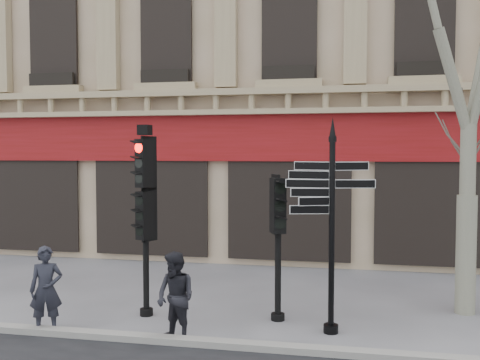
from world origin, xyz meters
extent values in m
plane|color=#5D5D62|center=(0.00, 0.00, 0.00)|extent=(80.00, 80.00, 0.00)
cube|color=gray|center=(0.00, -1.40, 0.06)|extent=(80.00, 0.25, 0.12)
cube|color=tan|center=(0.00, 12.50, 9.00)|extent=(28.00, 15.00, 18.00)
cube|color=maroon|center=(0.00, 4.88, 3.60)|extent=(28.00, 0.25, 1.30)
cube|color=#958261|center=(0.00, 4.65, 4.57)|extent=(28.00, 0.35, 0.74)
cylinder|color=black|center=(1.31, -0.33, 1.69)|extent=(0.10, 0.10, 3.38)
cylinder|color=black|center=(1.31, -0.33, 0.08)|extent=(0.26, 0.26, 0.15)
cone|color=black|center=(1.31, -0.33, 3.64)|extent=(0.11, 0.11, 0.34)
cylinder|color=black|center=(-2.26, -0.01, 1.71)|extent=(0.12, 0.12, 3.42)
cylinder|color=black|center=(-2.26, -0.01, 0.07)|extent=(0.25, 0.25, 0.14)
cube|color=black|center=(-2.26, -0.01, 1.98)|extent=(0.49, 0.42, 0.93)
cube|color=black|center=(-2.26, -0.01, 2.99)|extent=(0.49, 0.42, 0.93)
sphere|color=#FF0C05|center=(-2.26, -0.01, 3.24)|extent=(0.20, 0.20, 0.20)
cube|color=black|center=(-2.26, -0.01, 3.63)|extent=(0.30, 0.33, 0.20)
cylinder|color=black|center=(0.30, 0.20, 1.36)|extent=(0.13, 0.13, 2.72)
cylinder|color=black|center=(0.30, 0.20, 0.08)|extent=(0.28, 0.28, 0.15)
cube|color=black|center=(0.30, 0.20, 2.20)|extent=(0.55, 0.48, 1.03)
cylinder|color=gray|center=(3.89, 1.36, 1.18)|extent=(0.39, 0.39, 2.36)
cylinder|color=gray|center=(3.89, 1.36, 3.00)|extent=(0.30, 0.30, 1.50)
imported|color=black|center=(-3.63, -1.30, 0.77)|extent=(0.67, 0.57, 1.54)
imported|color=black|center=(-1.24, -1.30, 0.76)|extent=(0.92, 0.86, 1.52)
camera|label=1|loc=(1.55, -9.77, 3.20)|focal=40.00mm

